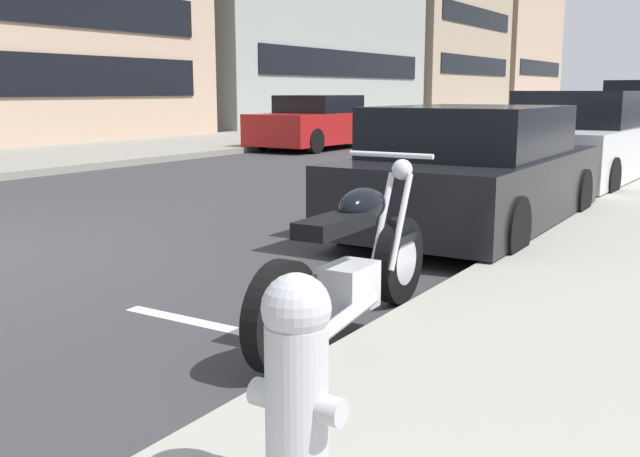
# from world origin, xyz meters

# --- Properties ---
(sidewalk_far_curb) EXTENTS (120.00, 5.00, 0.14)m
(sidewalk_far_curb) POSITION_xyz_m (12.00, 7.09, 0.07)
(sidewalk_far_curb) COLOR gray
(sidewalk_far_curb) RESTS_ON ground
(parking_stall_stripe) EXTENTS (0.12, 2.20, 0.01)m
(parking_stall_stripe) POSITION_xyz_m (0.00, -3.99, 0.00)
(parking_stall_stripe) COLOR silver
(parking_stall_stripe) RESTS_ON ground
(parked_motorcycle) EXTENTS (2.19, 0.62, 1.11)m
(parked_motorcycle) POSITION_xyz_m (0.39, -4.47, 0.43)
(parked_motorcycle) COLOR black
(parked_motorcycle) RESTS_ON ground
(parked_car_near_corner) EXTENTS (4.02, 1.88, 1.37)m
(parked_car_near_corner) POSITION_xyz_m (4.03, -3.92, 0.65)
(parked_car_near_corner) COLOR black
(parked_car_near_corner) RESTS_ON ground
(parked_car_far_down_curb) EXTENTS (4.58, 2.03, 1.53)m
(parked_car_far_down_curb) POSITION_xyz_m (8.82, -3.95, 0.71)
(parked_car_far_down_curb) COLOR silver
(parked_car_far_down_curb) RESTS_ON ground
(parked_car_second_in_row) EXTENTS (4.71, 2.07, 1.34)m
(parked_car_second_in_row) POSITION_xyz_m (15.02, -3.78, 0.64)
(parked_car_second_in_row) COLOR #AD1919
(parked_car_second_in_row) RESTS_ON ground
(car_opposite_curb) EXTENTS (4.25, 1.91, 1.41)m
(car_opposite_curb) POSITION_xyz_m (13.16, 3.83, 0.67)
(car_opposite_curb) COLOR #AD1919
(car_opposite_curb) RESTS_ON ground
(fire_hydrant) EXTENTS (0.24, 0.36, 0.79)m
(fire_hydrant) POSITION_xyz_m (-1.58, -5.37, 0.56)
(fire_hydrant) COLOR #B7B7BC
(fire_hydrant) RESTS_ON sidewalk_near_curb
(townhouse_behind_pole) EXTENTS (13.23, 9.16, 13.85)m
(townhouse_behind_pole) POSITION_xyz_m (40.24, 13.93, 6.93)
(townhouse_behind_pole) COLOR tan
(townhouse_behind_pole) RESTS_ON ground
(townhouse_near_left) EXTENTS (12.59, 11.78, 14.71)m
(townhouse_near_left) POSITION_xyz_m (54.35, 15.25, 7.36)
(townhouse_near_left) COLOR tan
(townhouse_near_left) RESTS_ON ground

